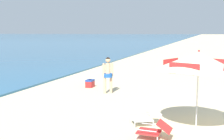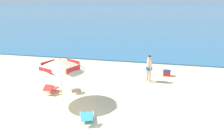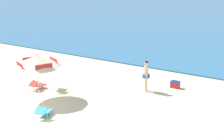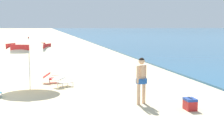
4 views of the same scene
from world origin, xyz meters
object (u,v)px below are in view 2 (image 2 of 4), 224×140
object	(u,v)px
lounge_chair_facing_sea	(87,116)
person_standing_near_shore	(149,66)
lounge_chair_under_umbrella	(51,88)
lounge_chair_beside_umbrella	(73,87)
cooler_box	(167,73)
beach_umbrella_striped_main	(60,64)

from	to	relation	value
lounge_chair_facing_sea	person_standing_near_shore	bearing A→B (deg)	68.86
lounge_chair_under_umbrella	lounge_chair_beside_umbrella	world-z (taller)	lounge_chair_under_umbrella
cooler_box	lounge_chair_facing_sea	bearing A→B (deg)	-115.30
beach_umbrella_striped_main	lounge_chair_beside_umbrella	distance (m)	2.30
lounge_chair_beside_umbrella	lounge_chair_facing_sea	world-z (taller)	lounge_chair_facing_sea
person_standing_near_shore	cooler_box	distance (m)	1.96
cooler_box	lounge_chair_beside_umbrella	bearing A→B (deg)	-142.09
beach_umbrella_striped_main	person_standing_near_shore	size ratio (longest dim) A/B	2.04
lounge_chair_facing_sea	cooler_box	size ratio (longest dim) A/B	2.04
person_standing_near_shore	lounge_chair_beside_umbrella	bearing A→B (deg)	-146.78
beach_umbrella_striped_main	person_standing_near_shore	bearing A→B (deg)	45.92
person_standing_near_shore	lounge_chair_under_umbrella	bearing A→B (deg)	-149.07
beach_umbrella_striped_main	lounge_chair_facing_sea	xyz separation A→B (m)	(1.82, -1.51, -1.75)
lounge_chair_under_umbrella	person_standing_near_shore	world-z (taller)	person_standing_near_shore
lounge_chair_facing_sea	cooler_box	distance (m)	7.77
person_standing_near_shore	cooler_box	world-z (taller)	person_standing_near_shore
lounge_chair_under_umbrella	person_standing_near_shore	xyz separation A→B (m)	(5.18, 3.10, 0.72)
beach_umbrella_striped_main	lounge_chair_under_umbrella	size ratio (longest dim) A/B	3.78
lounge_chair_beside_umbrella	cooler_box	world-z (taller)	lounge_chair_beside_umbrella
lounge_chair_under_umbrella	cooler_box	size ratio (longest dim) A/B	1.86
lounge_chair_beside_umbrella	person_standing_near_shore	distance (m)	4.87
lounge_chair_beside_umbrella	lounge_chair_facing_sea	size ratio (longest dim) A/B	0.99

